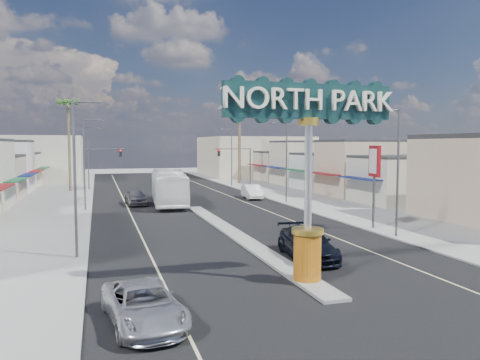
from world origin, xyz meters
TOP-DOWN VIEW (x-y plane):
  - ground at (0.00, 30.00)m, footprint 160.00×160.00m
  - road at (0.00, 30.00)m, footprint 20.00×120.00m
  - median_island at (0.00, 14.00)m, footprint 1.30×30.00m
  - sidewalk_left at (-14.00, 30.00)m, footprint 8.00×120.00m
  - sidewalk_right at (14.00, 30.00)m, footprint 8.00×120.00m
  - storefront_row_right at (24.00, 43.00)m, footprint 12.00×42.00m
  - backdrop_far_left at (-22.00, 75.00)m, footprint 20.00×20.00m
  - backdrop_far_right at (22.00, 75.00)m, footprint 20.00×20.00m
  - gateway_sign at (0.00, 1.98)m, footprint 8.20×1.50m
  - traffic_signal_left at (-9.18, 43.99)m, footprint 5.09×0.45m
  - traffic_signal_right at (9.18, 43.99)m, footprint 5.09×0.45m
  - streetlight_l_near at (-10.43, 10.00)m, footprint 2.03×0.22m
  - streetlight_l_mid at (-10.43, 30.00)m, footprint 2.03×0.22m
  - streetlight_l_far at (-10.43, 52.00)m, footprint 2.03×0.22m
  - streetlight_r_near at (10.43, 10.00)m, footprint 2.03×0.22m
  - streetlight_r_mid at (10.43, 30.00)m, footprint 2.03×0.22m
  - streetlight_r_far at (10.43, 52.00)m, footprint 2.03×0.22m
  - palm_left_far at (-13.00, 50.00)m, footprint 2.60×2.60m
  - palm_right_mid at (13.00, 56.00)m, footprint 2.60×2.60m
  - palm_right_far at (15.00, 62.00)m, footprint 2.60×2.60m
  - suv_left at (-7.87, -0.93)m, footprint 3.08×5.54m
  - suv_right at (2.05, 6.38)m, footprint 3.05×6.09m
  - car_parked_left at (-5.50, 33.36)m, footprint 2.31×5.12m
  - car_parked_right at (8.34, 35.27)m, footprint 2.28×5.22m
  - city_bus at (-2.00, 32.97)m, footprint 4.28×13.80m
  - bank_pylon_sign at (10.84, 13.25)m, footprint 0.69×1.98m

SIDE VIEW (x-z plane):
  - ground at x=0.00m, z-range 0.00..0.00m
  - road at x=0.00m, z-range 0.00..0.01m
  - sidewalk_left at x=-14.00m, z-range 0.00..0.12m
  - sidewalk_right at x=14.00m, z-range 0.00..0.12m
  - median_island at x=0.00m, z-range 0.00..0.16m
  - suv_left at x=-7.87m, z-range 0.00..1.46m
  - car_parked_right at x=8.34m, z-range 0.00..1.67m
  - suv_right at x=2.05m, z-range 0.00..1.70m
  - car_parked_left at x=-5.50m, z-range 0.00..1.70m
  - city_bus at x=-2.00m, z-range 0.00..3.78m
  - storefront_row_right at x=24.00m, z-range 0.00..6.00m
  - backdrop_far_left at x=-22.00m, z-range 0.00..8.00m
  - backdrop_far_right at x=22.00m, z-range 0.00..8.00m
  - traffic_signal_left at x=-9.18m, z-range 1.27..7.27m
  - traffic_signal_right at x=9.18m, z-range 1.27..7.27m
  - bank_pylon_sign at x=10.84m, z-range 1.74..8.06m
  - streetlight_l_near at x=-10.43m, z-range 0.57..9.57m
  - streetlight_l_mid at x=-10.43m, z-range 0.57..9.57m
  - streetlight_l_far at x=-10.43m, z-range 0.57..9.57m
  - streetlight_r_near at x=10.43m, z-range 0.57..9.57m
  - streetlight_r_mid at x=10.43m, z-range 0.57..9.57m
  - streetlight_r_far at x=10.43m, z-range 0.57..9.57m
  - gateway_sign at x=0.00m, z-range 1.35..10.50m
  - palm_right_mid at x=13.00m, z-range 4.55..16.65m
  - palm_left_far at x=-13.00m, z-range 4.95..18.05m
  - palm_right_far at x=15.00m, z-range 5.34..19.44m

